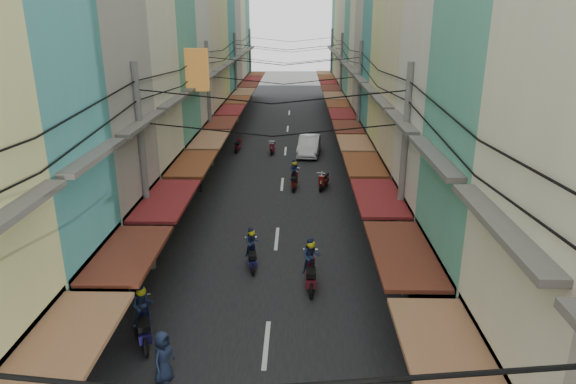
# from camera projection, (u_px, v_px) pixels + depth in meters

# --- Properties ---
(ground) EXTENTS (160.00, 160.00, 0.00)m
(ground) POSITION_uv_depth(u_px,v_px,m) (270.00, 310.00, 17.88)
(ground) COLOR slate
(ground) RESTS_ON ground
(road) EXTENTS (10.00, 80.00, 0.02)m
(road) POSITION_uv_depth(u_px,v_px,m) (285.00, 158.00, 36.77)
(road) COLOR black
(road) RESTS_ON ground
(sidewalk_left) EXTENTS (3.00, 80.00, 0.06)m
(sidewalk_left) POSITION_uv_depth(u_px,v_px,m) (195.00, 157.00, 36.89)
(sidewalk_left) COLOR slate
(sidewalk_left) RESTS_ON ground
(sidewalk_right) EXTENTS (3.00, 80.00, 0.06)m
(sidewalk_right) POSITION_uv_depth(u_px,v_px,m) (376.00, 158.00, 36.64)
(sidewalk_right) COLOR slate
(sidewalk_right) RESTS_ON ground
(building_row_left) EXTENTS (7.80, 67.67, 23.70)m
(building_row_left) POSITION_uv_depth(u_px,v_px,m) (150.00, 14.00, 30.48)
(building_row_left) COLOR beige
(building_row_left) RESTS_ON ground
(building_row_right) EXTENTS (7.80, 68.98, 22.59)m
(building_row_right) POSITION_uv_depth(u_px,v_px,m) (417.00, 21.00, 30.19)
(building_row_right) COLOR teal
(building_row_right) RESTS_ON ground
(utility_poles) EXTENTS (10.20, 66.13, 8.20)m
(utility_poles) POSITION_uv_depth(u_px,v_px,m) (282.00, 72.00, 29.91)
(utility_poles) COLOR slate
(utility_poles) RESTS_ON ground
(white_car) EXTENTS (5.10, 2.45, 1.73)m
(white_car) POSITION_uv_depth(u_px,v_px,m) (309.00, 155.00, 37.74)
(white_car) COLOR white
(white_car) RESTS_ON ground
(bicycle) EXTENTS (1.72, 1.18, 1.11)m
(bicycle) POSITION_uv_depth(u_px,v_px,m) (502.00, 338.00, 16.35)
(bicycle) COLOR black
(bicycle) RESTS_ON ground
(moving_scooters) EXTENTS (6.75, 25.63, 2.01)m
(moving_scooters) POSITION_uv_depth(u_px,v_px,m) (263.00, 222.00, 24.01)
(moving_scooters) COLOR black
(moving_scooters) RESTS_ON ground
(parked_scooters) EXTENTS (12.89, 11.50, 1.00)m
(parked_scooters) POSITION_uv_depth(u_px,v_px,m) (434.00, 367.00, 14.24)
(parked_scooters) COLOR black
(parked_scooters) RESTS_ON ground
(pedestrians) EXTENTS (12.81, 24.41, 2.25)m
(pedestrians) POSITION_uv_depth(u_px,v_px,m) (179.00, 238.00, 21.14)
(pedestrians) COLOR black
(pedestrians) RESTS_ON ground
(market_umbrella) EXTENTS (2.03, 2.03, 2.14)m
(market_umbrella) POSITION_uv_depth(u_px,v_px,m) (536.00, 334.00, 13.36)
(market_umbrella) COLOR #B2B2B7
(market_umbrella) RESTS_ON ground
(traffic_sign) EXTENTS (0.10, 0.63, 2.85)m
(traffic_sign) POSITION_uv_depth(u_px,v_px,m) (406.00, 245.00, 18.06)
(traffic_sign) COLOR slate
(traffic_sign) RESTS_ON ground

